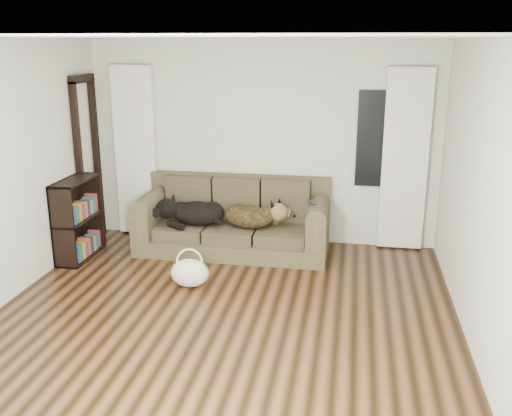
% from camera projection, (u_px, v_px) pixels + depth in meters
% --- Properties ---
extents(floor, '(5.00, 5.00, 0.00)m').
position_uv_depth(floor, '(219.00, 325.00, 5.36)').
color(floor, black).
rests_on(floor, ground).
extents(ceiling, '(5.00, 5.00, 0.00)m').
position_uv_depth(ceiling, '(213.00, 37.00, 4.62)').
color(ceiling, white).
rests_on(ceiling, ground).
extents(wall_back, '(4.50, 0.04, 2.60)m').
position_uv_depth(wall_back, '(262.00, 143.00, 7.35)').
color(wall_back, silver).
rests_on(wall_back, ground).
extents(wall_right, '(0.04, 5.00, 2.60)m').
position_uv_depth(wall_right, '(486.00, 204.00, 4.62)').
color(wall_right, silver).
rests_on(wall_right, ground).
extents(curtain_left, '(0.55, 0.08, 2.25)m').
position_uv_depth(curtain_left, '(135.00, 152.00, 7.60)').
color(curtain_left, white).
rests_on(curtain_left, ground).
extents(curtain_right, '(0.55, 0.08, 2.25)m').
position_uv_depth(curtain_right, '(405.00, 161.00, 7.02)').
color(curtain_right, white).
rests_on(curtain_right, ground).
extents(window_pane, '(0.50, 0.03, 1.20)m').
position_uv_depth(window_pane, '(377.00, 139.00, 7.06)').
color(window_pane, black).
rests_on(window_pane, wall_back).
extents(door_casing, '(0.07, 0.60, 2.10)m').
position_uv_depth(door_casing, '(89.00, 163.00, 7.36)').
color(door_casing, black).
rests_on(door_casing, ground).
extents(sofa, '(2.37, 1.02, 0.97)m').
position_uv_depth(sofa, '(233.00, 217.00, 7.14)').
color(sofa, '#3C352A').
rests_on(sofa, floor).
extents(dog_black_lab, '(0.74, 0.56, 0.29)m').
position_uv_depth(dog_black_lab, '(195.00, 214.00, 7.15)').
color(dog_black_lab, black).
rests_on(dog_black_lab, sofa).
extents(dog_shepherd, '(0.76, 0.62, 0.29)m').
position_uv_depth(dog_shepherd, '(252.00, 216.00, 7.05)').
color(dog_shepherd, black).
rests_on(dog_shepherd, sofa).
extents(tv_remote, '(0.12, 0.18, 0.02)m').
position_uv_depth(tv_remote, '(312.00, 202.00, 6.75)').
color(tv_remote, black).
rests_on(tv_remote, sofa).
extents(tote_bag, '(0.48, 0.41, 0.30)m').
position_uv_depth(tote_bag, '(190.00, 272.00, 6.17)').
color(tote_bag, beige).
rests_on(tote_bag, floor).
extents(bookshelf, '(0.39, 0.82, 0.99)m').
position_uv_depth(bookshelf, '(78.00, 218.00, 6.91)').
color(bookshelf, black).
rests_on(bookshelf, floor).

